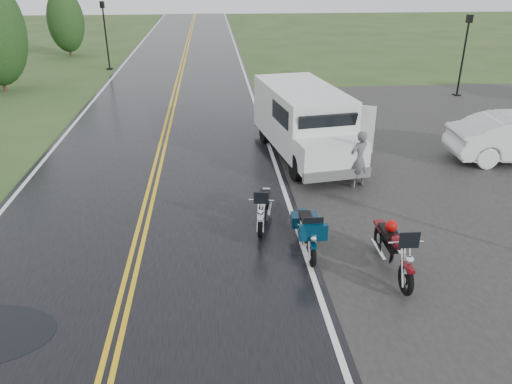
% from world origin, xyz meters
% --- Properties ---
extents(ground, '(120.00, 120.00, 0.00)m').
position_xyz_m(ground, '(0.00, 0.00, 0.00)').
color(ground, '#2D471E').
rests_on(ground, ground).
extents(road, '(8.00, 100.00, 0.04)m').
position_xyz_m(road, '(0.00, 10.00, 0.02)').
color(road, black).
rests_on(road, ground).
extents(parking_pad, '(14.00, 24.00, 0.03)m').
position_xyz_m(parking_pad, '(11.00, 5.00, 0.01)').
color(parking_pad, black).
rests_on(parking_pad, ground).
extents(motorcycle_red, '(0.82, 2.20, 1.29)m').
position_xyz_m(motorcycle_red, '(5.46, -0.98, 0.65)').
color(motorcycle_red, '#590A0F').
rests_on(motorcycle_red, ground).
extents(motorcycle_teal, '(0.76, 1.93, 1.12)m').
position_xyz_m(motorcycle_teal, '(3.84, 0.15, 0.56)').
color(motorcycle_teal, '#05273C').
rests_on(motorcycle_teal, ground).
extents(motorcycle_silver, '(1.03, 1.98, 1.11)m').
position_xyz_m(motorcycle_silver, '(2.86, 1.48, 0.56)').
color(motorcycle_silver, '#B7BABF').
rests_on(motorcycle_silver, ground).
extents(van_white, '(3.12, 6.19, 2.33)m').
position_xyz_m(van_white, '(4.28, 4.91, 1.16)').
color(van_white, silver).
rests_on(van_white, ground).
extents(person_at_van, '(0.73, 0.63, 1.67)m').
position_xyz_m(person_at_van, '(5.97, 4.27, 0.84)').
color(person_at_van, '#515156').
rests_on(person_at_van, ground).
extents(lamp_post_far_left, '(0.34, 0.34, 4.01)m').
position_xyz_m(lamp_post_far_left, '(-4.42, 23.12, 2.00)').
color(lamp_post_far_left, black).
rests_on(lamp_post_far_left, ground).
extents(lamp_post_far_right, '(0.33, 0.33, 3.86)m').
position_xyz_m(lamp_post_far_right, '(13.92, 14.69, 1.93)').
color(lamp_post_far_right, black).
rests_on(lamp_post_far_right, ground).
extents(tree_left_far, '(2.47, 2.47, 3.80)m').
position_xyz_m(tree_left_far, '(-8.06, 28.46, 1.90)').
color(tree_left_far, '#1E3D19').
rests_on(tree_left_far, ground).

